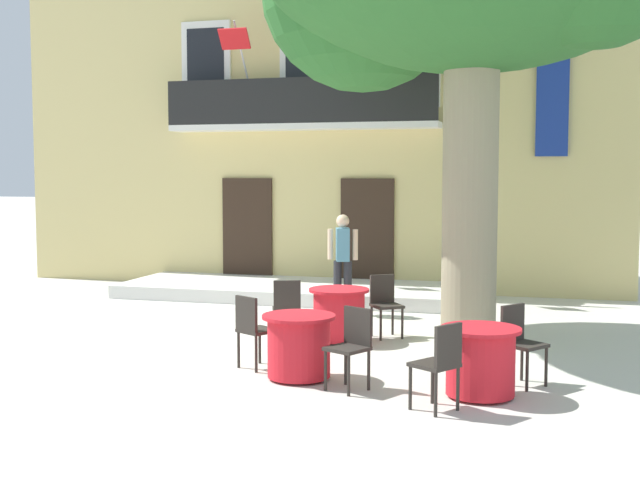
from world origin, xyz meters
name	(u,v)px	position (x,y,z in m)	size (l,w,h in m)	color
ground_plane	(257,336)	(0.00, 0.00, 0.00)	(120.00, 120.00, 0.00)	beige
building_facade	(331,114)	(-0.73, 6.99, 3.75)	(13.00, 5.09, 7.50)	#DBC67F
entrance_step_platform	(289,290)	(-0.73, 3.80, 0.12)	(6.53, 2.39, 0.25)	silver
cafe_table_near_tree	(299,346)	(1.35, -2.26, 0.39)	(0.86, 0.86, 0.76)	red
cafe_chair_near_tree_0	(253,326)	(0.67, -1.95, 0.53)	(0.55, 0.55, 0.91)	#2D2823
cafe_chair_near_tree_1	(352,342)	(2.05, -2.54, 0.53)	(0.54, 0.54, 0.91)	#2D2823
cafe_table_middle	(339,314)	(1.27, -0.04, 0.39)	(0.86, 0.86, 0.76)	red
cafe_chair_middle_0	(287,306)	(0.59, -0.37, 0.53)	(0.51, 0.51, 0.91)	#2D2823
cafe_chair_middle_1	(385,301)	(1.84, 0.45, 0.53)	(0.56, 0.56, 0.91)	#2D2823
cafe_table_front	(480,361)	(3.46, -2.47, 0.39)	(0.86, 0.86, 0.76)	red
cafe_chair_front_0	(440,360)	(3.12, -3.14, 0.53)	(0.55, 0.55, 0.91)	#2D2823
cafe_chair_front_1	(520,339)	(3.85, -1.82, 0.53)	(0.56, 0.56, 0.91)	#2D2823
pedestrian_near_entrance	(343,258)	(0.76, 2.17, 0.97)	(0.53, 0.39, 1.71)	#232328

